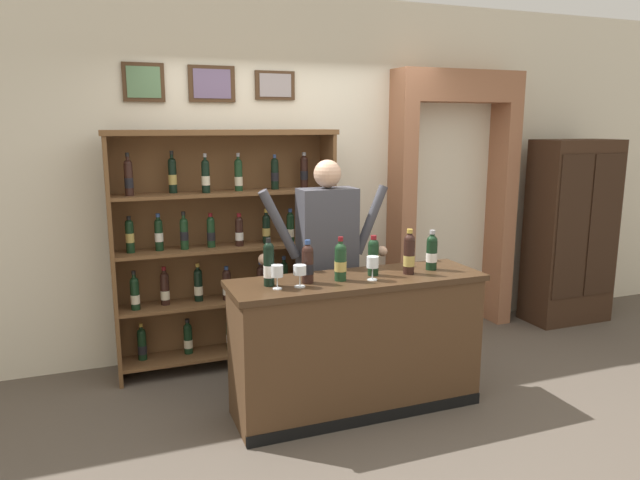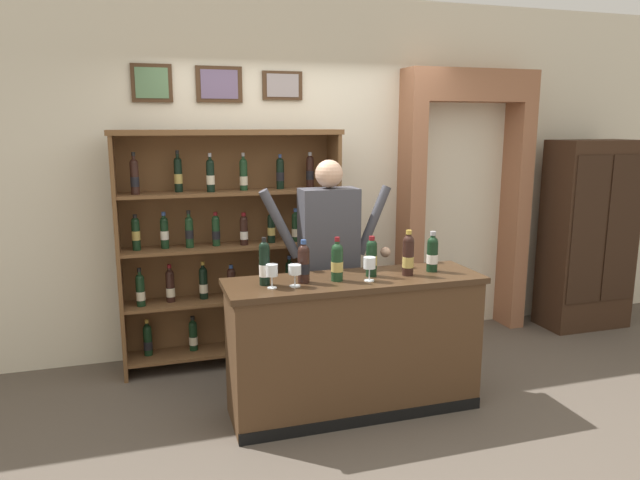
% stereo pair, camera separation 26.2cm
% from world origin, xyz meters
% --- Properties ---
extents(ground_plane, '(14.00, 14.00, 0.02)m').
position_xyz_m(ground_plane, '(0.00, 0.00, -0.01)').
color(ground_plane, brown).
extents(back_wall, '(12.00, 0.19, 3.04)m').
position_xyz_m(back_wall, '(-0.00, 1.46, 1.52)').
color(back_wall, beige).
rests_on(back_wall, ground).
extents(wine_shelf, '(1.81, 0.34, 1.93)m').
position_xyz_m(wine_shelf, '(-0.65, 1.10, 1.02)').
color(wine_shelf, brown).
rests_on(wine_shelf, ground).
extents(archway_doorway, '(1.27, 0.45, 2.46)m').
position_xyz_m(archway_doorway, '(1.57, 1.33, 1.39)').
color(archway_doorway, '#9E6647').
rests_on(archway_doorway, ground).
extents(side_cabinet, '(0.83, 0.45, 1.83)m').
position_xyz_m(side_cabinet, '(2.81, 0.98, 0.91)').
color(side_cabinet, '#382316').
rests_on(side_cabinet, ground).
extents(tasting_counter, '(1.76, 0.53, 0.95)m').
position_xyz_m(tasting_counter, '(0.02, -0.00, 0.48)').
color(tasting_counter, '#4C331E').
rests_on(tasting_counter, ground).
extents(shopkeeper, '(1.04, 0.22, 1.72)m').
position_xyz_m(shopkeeper, '(-0.01, 0.49, 1.06)').
color(shopkeeper, '#2D3347').
rests_on(shopkeeper, ground).
extents(tasting_bottle_rosso, '(0.07, 0.07, 0.31)m').
position_xyz_m(tasting_bottle_rosso, '(-0.60, 0.02, 1.10)').
color(tasting_bottle_rosso, black).
rests_on(tasting_bottle_rosso, tasting_counter).
extents(tasting_bottle_prosecco, '(0.08, 0.08, 0.29)m').
position_xyz_m(tasting_bottle_prosecco, '(-0.34, -0.01, 1.08)').
color(tasting_bottle_prosecco, black).
rests_on(tasting_bottle_prosecco, tasting_counter).
extents(tasting_bottle_super_tuscan, '(0.08, 0.08, 0.30)m').
position_xyz_m(tasting_bottle_super_tuscan, '(-0.12, -0.03, 1.08)').
color(tasting_bottle_super_tuscan, '#19381E').
rests_on(tasting_bottle_super_tuscan, tasting_counter).
extents(tasting_bottle_brunello, '(0.08, 0.08, 0.28)m').
position_xyz_m(tasting_bottle_brunello, '(0.14, 0.02, 1.09)').
color(tasting_bottle_brunello, black).
rests_on(tasting_bottle_brunello, tasting_counter).
extents(tasting_bottle_vin_santo, '(0.08, 0.08, 0.31)m').
position_xyz_m(tasting_bottle_vin_santo, '(0.39, -0.03, 1.10)').
color(tasting_bottle_vin_santo, black).
rests_on(tasting_bottle_vin_santo, tasting_counter).
extents(tasting_bottle_riserva, '(0.08, 0.08, 0.29)m').
position_xyz_m(tasting_bottle_riserva, '(0.60, 0.02, 1.08)').
color(tasting_bottle_riserva, black).
rests_on(tasting_bottle_riserva, tasting_counter).
extents(wine_glass_spare, '(0.08, 0.08, 0.14)m').
position_xyz_m(wine_glass_spare, '(-0.42, -0.08, 1.06)').
color(wine_glass_spare, silver).
rests_on(wine_glass_spare, tasting_counter).
extents(wine_glass_center, '(0.08, 0.08, 0.16)m').
position_xyz_m(wine_glass_center, '(-0.57, -0.07, 1.06)').
color(wine_glass_center, silver).
rests_on(wine_glass_center, tasting_counter).
extents(wine_glass_right, '(0.08, 0.08, 0.16)m').
position_xyz_m(wine_glass_right, '(0.08, -0.09, 1.07)').
color(wine_glass_right, silver).
rests_on(wine_glass_right, tasting_counter).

